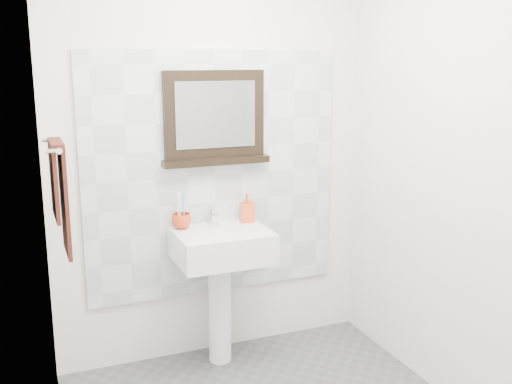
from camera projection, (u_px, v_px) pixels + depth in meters
back_wall at (214, 159)px, 3.66m from camera, size 2.00×0.01×2.50m
front_wall at (461, 278)px, 1.67m from camera, size 2.00×0.01×2.50m
left_wall at (56, 219)px, 2.30m from camera, size 0.01×2.20×2.50m
right_wall at (469, 179)px, 3.04m from camera, size 0.01×2.20×2.50m
splashback at (214, 175)px, 3.67m from camera, size 1.60×0.02×1.50m
pedestal_sink at (221, 260)px, 3.57m from camera, size 0.55×0.44×0.96m
toothbrush_cup at (181, 221)px, 3.55m from camera, size 0.15×0.15×0.09m
toothbrushes at (181, 208)px, 3.53m from camera, size 0.05×0.04×0.21m
soap_dispenser at (247, 208)px, 3.69m from camera, size 0.09×0.09×0.18m
framed_mirror at (215, 120)px, 3.57m from camera, size 0.66×0.11×0.56m
towel_bar at (55, 145)px, 2.79m from camera, size 0.07×0.40×0.03m
hand_towel at (60, 189)px, 2.83m from camera, size 0.06×0.30×0.55m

